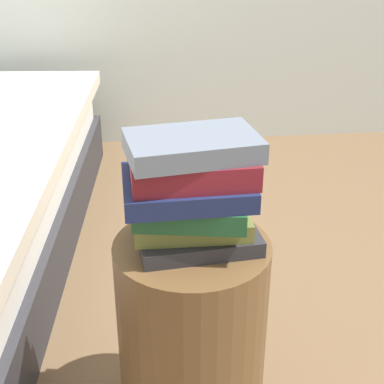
{
  "coord_description": "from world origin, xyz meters",
  "views": [
    {
      "loc": [
        -0.11,
        -1.08,
        1.19
      ],
      "look_at": [
        0.0,
        0.0,
        0.64
      ],
      "focal_mm": 53.21,
      "sensor_mm": 36.0,
      "label": 1
    }
  ],
  "objects": [
    {
      "name": "book_olive",
      "position": [
        -0.0,
        0.01,
        0.57
      ],
      "size": [
        0.25,
        0.15,
        0.04
      ],
      "primitive_type": "cube",
      "rotation": [
        0.0,
        0.0,
        -0.01
      ],
      "color": "olive",
      "rests_on": "book_charcoal"
    },
    {
      "name": "book_forest",
      "position": [
        0.0,
        0.01,
        0.61
      ],
      "size": [
        0.26,
        0.23,
        0.05
      ],
      "primitive_type": "cube",
      "rotation": [
        0.0,
        0.0,
        -0.16
      ],
      "color": "#1E512D",
      "rests_on": "book_olive"
    },
    {
      "name": "book_charcoal",
      "position": [
        0.01,
        0.01,
        0.53
      ],
      "size": [
        0.28,
        0.22,
        0.04
      ],
      "primitive_type": "cube",
      "rotation": [
        0.0,
        0.0,
        0.11
      ],
      "color": "#28282D",
      "rests_on": "side_table"
    },
    {
      "name": "book_maroon",
      "position": [
        -0.0,
        -0.0,
        0.71
      ],
      "size": [
        0.26,
        0.19,
        0.05
      ],
      "primitive_type": "cube",
      "rotation": [
        0.0,
        0.0,
        0.04
      ],
      "color": "maroon",
      "rests_on": "book_navy"
    },
    {
      "name": "book_navy",
      "position": [
        -0.01,
        -0.0,
        0.66
      ],
      "size": [
        0.28,
        0.22,
        0.04
      ],
      "primitive_type": "cube",
      "rotation": [
        0.0,
        0.0,
        0.04
      ],
      "color": "#19234C",
      "rests_on": "book_forest"
    },
    {
      "name": "side_table",
      "position": [
        0.0,
        0.0,
        0.26
      ],
      "size": [
        0.36,
        0.36,
        0.51
      ],
      "primitive_type": "cylinder",
      "color": "brown",
      "rests_on": "ground_plane"
    },
    {
      "name": "book_slate",
      "position": [
        0.0,
        -0.01,
        0.75
      ],
      "size": [
        0.29,
        0.21,
        0.04
      ],
      "primitive_type": "cube",
      "rotation": [
        0.0,
        0.0,
        0.16
      ],
      "color": "slate",
      "rests_on": "book_maroon"
    }
  ]
}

